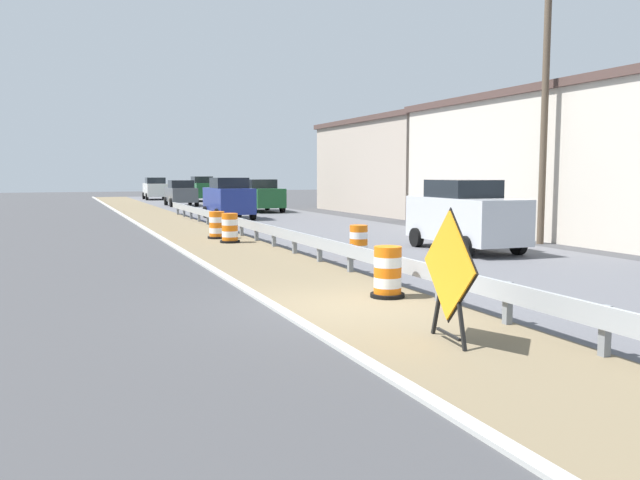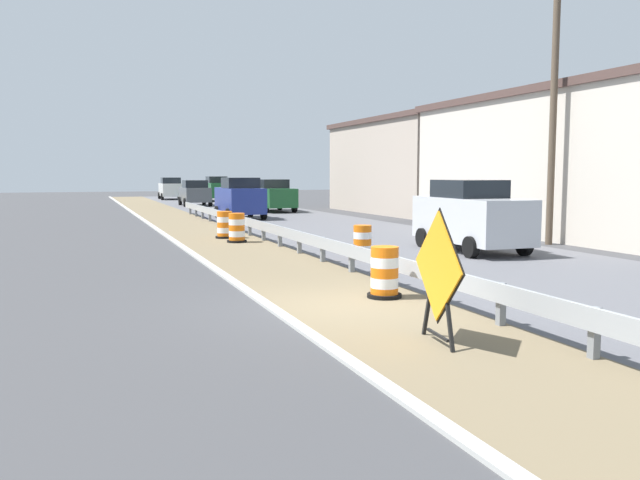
{
  "view_description": "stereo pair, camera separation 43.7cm",
  "coord_description": "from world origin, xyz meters",
  "px_view_note": "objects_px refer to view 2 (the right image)",
  "views": [
    {
      "loc": [
        -4.97,
        -10.77,
        2.47
      ],
      "look_at": [
        0.71,
        3.15,
        0.92
      ],
      "focal_mm": 36.61,
      "sensor_mm": 36.0,
      "label": 1
    },
    {
      "loc": [
        -4.57,
        -10.93,
        2.47
      ],
      "look_at": [
        0.71,
        3.15,
        0.92
      ],
      "focal_mm": 36.61,
      "sensor_mm": 36.0,
      "label": 2
    }
  ],
  "objects_px": {
    "traffic_barrel_mid": "(225,226)",
    "traffic_barrel_far": "(237,229)",
    "traffic_barrel_nearest": "(385,275)",
    "car_trailing_near_lane": "(471,216)",
    "car_distant_a": "(273,195)",
    "utility_pole_near": "(553,107)",
    "warning_sign_diamond": "(438,271)",
    "car_lead_near_lane": "(171,188)",
    "car_trailing_far_lane": "(195,193)",
    "car_lead_far_lane": "(240,198)",
    "traffic_barrel_close": "(362,244)",
    "car_mid_far_lane": "(217,189)"
  },
  "relations": [
    {
      "from": "traffic_barrel_mid",
      "to": "traffic_barrel_far",
      "type": "xyz_separation_m",
      "value": [
        0.08,
        -1.64,
        0.01
      ]
    },
    {
      "from": "traffic_barrel_nearest",
      "to": "car_trailing_near_lane",
      "type": "bearing_deg",
      "value": 45.29
    },
    {
      "from": "car_distant_a",
      "to": "utility_pole_near",
      "type": "distance_m",
      "value": 22.8
    },
    {
      "from": "warning_sign_diamond",
      "to": "car_distant_a",
      "type": "bearing_deg",
      "value": -95.31
    },
    {
      "from": "traffic_barrel_far",
      "to": "car_lead_near_lane",
      "type": "height_order",
      "value": "car_lead_near_lane"
    },
    {
      "from": "utility_pole_near",
      "to": "car_lead_near_lane",
      "type": "bearing_deg",
      "value": 98.87
    },
    {
      "from": "car_distant_a",
      "to": "car_trailing_far_lane",
      "type": "bearing_deg",
      "value": -159.42
    },
    {
      "from": "traffic_barrel_far",
      "to": "car_lead_far_lane",
      "type": "bearing_deg",
      "value": 75.9
    },
    {
      "from": "traffic_barrel_mid",
      "to": "car_distant_a",
      "type": "height_order",
      "value": "car_distant_a"
    },
    {
      "from": "traffic_barrel_close",
      "to": "utility_pole_near",
      "type": "height_order",
      "value": "utility_pole_near"
    },
    {
      "from": "car_lead_far_lane",
      "to": "utility_pole_near",
      "type": "relative_size",
      "value": 0.45
    },
    {
      "from": "warning_sign_diamond",
      "to": "car_trailing_far_lane",
      "type": "relative_size",
      "value": 0.47
    },
    {
      "from": "warning_sign_diamond",
      "to": "traffic_barrel_nearest",
      "type": "xyz_separation_m",
      "value": [
        0.83,
        3.41,
        -0.6
      ]
    },
    {
      "from": "warning_sign_diamond",
      "to": "car_trailing_far_lane",
      "type": "xyz_separation_m",
      "value": [
        3.61,
        41.56,
        -0.09
      ]
    },
    {
      "from": "traffic_barrel_close",
      "to": "car_trailing_far_lane",
      "type": "relative_size",
      "value": 0.23
    },
    {
      "from": "traffic_barrel_far",
      "to": "car_distant_a",
      "type": "distance_m",
      "value": 18.95
    },
    {
      "from": "car_trailing_near_lane",
      "to": "car_distant_a",
      "type": "bearing_deg",
      "value": -178.86
    },
    {
      "from": "car_mid_far_lane",
      "to": "car_lead_far_lane",
      "type": "bearing_deg",
      "value": -7.38
    },
    {
      "from": "traffic_barrel_close",
      "to": "car_trailing_near_lane",
      "type": "height_order",
      "value": "car_trailing_near_lane"
    },
    {
      "from": "traffic_barrel_mid",
      "to": "car_distant_a",
      "type": "relative_size",
      "value": 0.22
    },
    {
      "from": "traffic_barrel_mid",
      "to": "car_trailing_near_lane",
      "type": "xyz_separation_m",
      "value": [
        6.42,
        -6.8,
        0.66
      ]
    },
    {
      "from": "traffic_barrel_far",
      "to": "car_mid_far_lane",
      "type": "height_order",
      "value": "car_mid_far_lane"
    },
    {
      "from": "car_lead_near_lane",
      "to": "utility_pole_near",
      "type": "xyz_separation_m",
      "value": [
        6.91,
        -44.31,
        3.68
      ]
    },
    {
      "from": "car_trailing_near_lane",
      "to": "car_trailing_far_lane",
      "type": "distance_m",
      "value": 32.25
    },
    {
      "from": "traffic_barrel_nearest",
      "to": "utility_pole_near",
      "type": "relative_size",
      "value": 0.11
    },
    {
      "from": "traffic_barrel_nearest",
      "to": "car_trailing_near_lane",
      "type": "height_order",
      "value": "car_trailing_near_lane"
    },
    {
      "from": "traffic_barrel_nearest",
      "to": "traffic_barrel_far",
      "type": "distance_m",
      "value": 11.23
    },
    {
      "from": "traffic_barrel_nearest",
      "to": "car_distant_a",
      "type": "bearing_deg",
      "value": 77.85
    },
    {
      "from": "traffic_barrel_far",
      "to": "car_trailing_far_lane",
      "type": "xyz_separation_m",
      "value": [
        3.12,
        26.93,
        0.5
      ]
    },
    {
      "from": "utility_pole_near",
      "to": "traffic_barrel_far",
      "type": "bearing_deg",
      "value": 155.8
    },
    {
      "from": "traffic_barrel_close",
      "to": "traffic_barrel_mid",
      "type": "distance_m",
      "value": 7.67
    },
    {
      "from": "traffic_barrel_mid",
      "to": "car_distant_a",
      "type": "bearing_deg",
      "value": 67.56
    },
    {
      "from": "warning_sign_diamond",
      "to": "car_trailing_far_lane",
      "type": "height_order",
      "value": "warning_sign_diamond"
    },
    {
      "from": "traffic_barrel_mid",
      "to": "car_mid_far_lane",
      "type": "xyz_separation_m",
      "value": [
        6.46,
        32.98,
        0.62
      ]
    },
    {
      "from": "car_mid_far_lane",
      "to": "car_trailing_far_lane",
      "type": "distance_m",
      "value": 8.35
    },
    {
      "from": "utility_pole_near",
      "to": "warning_sign_diamond",
      "type": "bearing_deg",
      "value": -135.85
    },
    {
      "from": "car_trailing_near_lane",
      "to": "traffic_barrel_far",
      "type": "bearing_deg",
      "value": -127.41
    },
    {
      "from": "traffic_barrel_nearest",
      "to": "car_trailing_far_lane",
      "type": "distance_m",
      "value": 38.25
    },
    {
      "from": "traffic_barrel_far",
      "to": "car_trailing_near_lane",
      "type": "bearing_deg",
      "value": -39.15
    },
    {
      "from": "traffic_barrel_nearest",
      "to": "traffic_barrel_close",
      "type": "xyz_separation_m",
      "value": [
        2.04,
        5.59,
        -0.03
      ]
    },
    {
      "from": "car_lead_near_lane",
      "to": "car_mid_far_lane",
      "type": "bearing_deg",
      "value": -145.84
    },
    {
      "from": "car_mid_far_lane",
      "to": "traffic_barrel_close",
      "type": "bearing_deg",
      "value": -4.57
    },
    {
      "from": "warning_sign_diamond",
      "to": "traffic_barrel_nearest",
      "type": "relative_size",
      "value": 1.94
    },
    {
      "from": "traffic_barrel_mid",
      "to": "car_mid_far_lane",
      "type": "height_order",
      "value": "car_mid_far_lane"
    },
    {
      "from": "car_lead_far_lane",
      "to": "warning_sign_diamond",
      "type": "bearing_deg",
      "value": 171.94
    },
    {
      "from": "warning_sign_diamond",
      "to": "traffic_barrel_mid",
      "type": "height_order",
      "value": "warning_sign_diamond"
    },
    {
      "from": "traffic_barrel_far",
      "to": "car_mid_far_lane",
      "type": "relative_size",
      "value": 0.24
    },
    {
      "from": "car_trailing_far_lane",
      "to": "car_distant_a",
      "type": "height_order",
      "value": "car_distant_a"
    },
    {
      "from": "car_lead_near_lane",
      "to": "car_distant_a",
      "type": "bearing_deg",
      "value": -169.32
    },
    {
      "from": "traffic_barrel_far",
      "to": "utility_pole_near",
      "type": "relative_size",
      "value": 0.12
    }
  ]
}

